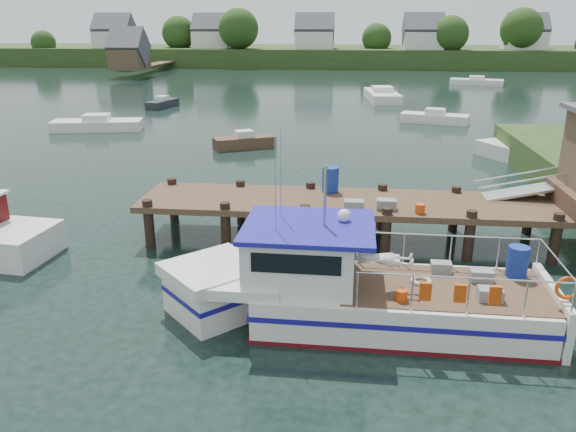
# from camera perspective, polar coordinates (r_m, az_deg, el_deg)

# --- Properties ---
(ground_plane) EXTENTS (160.00, 160.00, 0.00)m
(ground_plane) POSITION_cam_1_polar(r_m,az_deg,el_deg) (18.93, 3.49, -2.35)
(ground_plane) COLOR black
(far_shore) EXTENTS (140.00, 42.55, 9.22)m
(far_shore) POSITION_cam_1_polar(r_m,az_deg,el_deg) (100.10, 5.87, 16.23)
(far_shore) COLOR #2D441C
(far_shore) RESTS_ON ground
(dock) EXTENTS (16.60, 3.00, 4.78)m
(dock) POSITION_cam_1_polar(r_m,az_deg,el_deg) (19.13, 23.55, 3.36)
(dock) COLOR #4D3524
(dock) RESTS_ON ground
(lobster_boat) EXTENTS (9.70, 2.94, 4.62)m
(lobster_boat) POSITION_cam_1_polar(r_m,az_deg,el_deg) (13.63, 6.31, -7.48)
(lobster_boat) COLOR silver
(lobster_boat) RESTS_ON ground
(moored_rowboat) EXTENTS (3.69, 2.64, 1.02)m
(moored_rowboat) POSITION_cam_1_polar(r_m,az_deg,el_deg) (32.82, -4.46, 7.55)
(moored_rowboat) COLOR #4D3524
(moored_rowboat) RESTS_ON ground
(moored_far) EXTENTS (6.26, 3.41, 1.01)m
(moored_far) POSITION_cam_1_polar(r_m,az_deg,el_deg) (70.82, 18.60, 12.83)
(moored_far) COLOR silver
(moored_far) RESTS_ON ground
(moored_a) EXTENTS (6.13, 3.09, 1.08)m
(moored_a) POSITION_cam_1_polar(r_m,az_deg,el_deg) (40.39, -18.81, 8.81)
(moored_a) COLOR silver
(moored_a) RESTS_ON ground
(moored_b) EXTENTS (4.99, 2.90, 1.04)m
(moored_b) POSITION_cam_1_polar(r_m,az_deg,el_deg) (42.46, 14.67, 9.64)
(moored_b) COLOR silver
(moored_b) RESTS_ON ground
(moored_c) EXTENTS (8.26, 6.34, 1.26)m
(moored_c) POSITION_cam_1_polar(r_m,az_deg,el_deg) (34.69, 24.80, 6.63)
(moored_c) COLOR silver
(moored_c) RESTS_ON ground
(moored_d) EXTENTS (3.28, 7.66, 1.26)m
(moored_d) POSITION_cam_1_polar(r_m,az_deg,el_deg) (54.40, 9.52, 12.03)
(moored_d) COLOR silver
(moored_d) RESTS_ON ground
(moored_e) EXTENTS (2.00, 3.75, 0.99)m
(moored_e) POSITION_cam_1_polar(r_m,az_deg,el_deg) (50.04, -12.64, 11.12)
(moored_e) COLOR black
(moored_e) RESTS_ON ground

